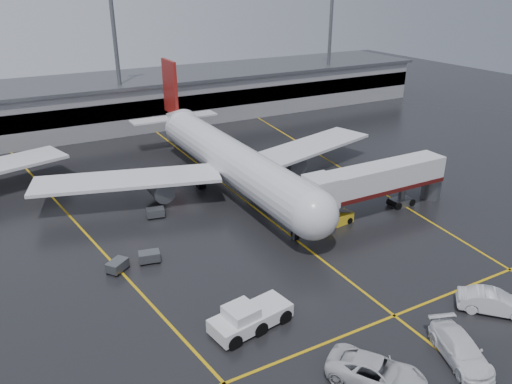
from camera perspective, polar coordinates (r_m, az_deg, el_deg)
ground at (r=58.67m, az=0.77°, el=-2.55°), size 220.00×220.00×0.00m
apron_line_centre at (r=58.67m, az=0.77°, el=-2.54°), size 0.25×90.00×0.02m
apron_line_stop at (r=43.65m, az=15.57°, el=-13.49°), size 60.00×0.25×0.02m
apron_line_left at (r=61.75m, az=-20.45°, el=-2.73°), size 9.99×69.35×0.02m
apron_line_right at (r=75.67m, az=8.94°, el=3.23°), size 7.57×69.64×0.02m
terminal at (r=99.71m, az=-13.15°, el=10.34°), size 122.00×19.00×8.60m
light_mast_mid at (r=91.10m, az=-15.75°, el=15.42°), size 3.00×1.20×25.45m
light_mast_right at (r=110.59m, az=8.49°, el=17.24°), size 3.00×1.20×25.45m
main_airliner at (r=65.04m, az=-3.43°, el=4.06°), size 48.80×45.60×14.10m
jet_bridge at (r=59.20m, az=13.76°, el=1.15°), size 19.90×3.40×6.05m
pushback_tractor at (r=40.36m, az=-0.82°, el=-14.23°), size 7.03×3.82×2.39m
belt_loader at (r=56.88m, az=9.26°, el=-3.07°), size 3.98×2.18×2.42m
service_van_a at (r=36.79m, az=13.66°, el=-19.44°), size 6.38×7.35×1.88m
service_van_b at (r=40.42m, az=22.40°, el=-16.33°), size 4.51×6.73×1.81m
service_van_c at (r=46.40m, az=25.63°, el=-11.32°), size 5.47×5.53×1.90m
baggage_cart_a at (r=49.92m, az=-12.13°, el=-7.24°), size 2.23×1.69×1.12m
baggage_cart_b at (r=49.20m, az=-15.61°, el=-8.10°), size 2.38×2.25×1.12m
baggage_cart_c at (r=58.78m, az=-11.44°, el=-2.31°), size 2.22×1.68×1.12m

